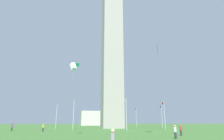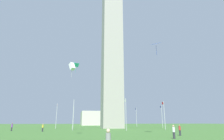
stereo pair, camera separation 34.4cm
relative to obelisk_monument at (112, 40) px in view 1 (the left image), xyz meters
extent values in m
plane|color=#3D6B2D|center=(0.00, 0.00, -30.64)|extent=(260.00, 260.00, 0.00)
cube|color=#A8A399|center=(0.00, 0.00, -3.68)|extent=(6.74, 6.74, 53.92)
cylinder|color=silver|center=(17.54, 0.00, -26.86)|extent=(0.14, 0.14, 7.56)
cube|color=white|center=(18.09, 0.00, -23.53)|extent=(1.00, 0.03, 0.64)
cylinder|color=silver|center=(12.40, 12.40, -26.86)|extent=(0.14, 0.14, 7.56)
cube|color=white|center=(12.95, 12.40, -23.53)|extent=(1.00, 0.03, 0.64)
cylinder|color=silver|center=(0.00, 17.54, -26.86)|extent=(0.14, 0.14, 7.56)
cube|color=red|center=(0.55, 17.54, -23.53)|extent=(1.00, 0.03, 0.64)
cylinder|color=silver|center=(-12.40, 12.40, -26.86)|extent=(0.14, 0.14, 7.56)
cube|color=red|center=(-11.85, 12.40, -23.53)|extent=(1.00, 0.03, 0.64)
cylinder|color=silver|center=(-17.54, 0.00, -26.86)|extent=(0.14, 0.14, 7.56)
cube|color=white|center=(-16.99, 0.00, -23.53)|extent=(1.00, 0.03, 0.64)
cylinder|color=silver|center=(-12.40, -12.40, -26.86)|extent=(0.14, 0.14, 7.56)
cube|color=red|center=(-11.85, -12.40, -23.53)|extent=(1.00, 0.03, 0.64)
cylinder|color=silver|center=(0.00, -17.54, -26.86)|extent=(0.14, 0.14, 7.56)
cube|color=#1E2D99|center=(0.55, -17.54, -23.53)|extent=(1.00, 0.03, 0.64)
cylinder|color=silver|center=(12.40, -12.40, -26.86)|extent=(0.14, 0.14, 7.56)
cube|color=#1E2D99|center=(12.95, -12.40, -23.53)|extent=(1.00, 0.03, 0.64)
cylinder|color=#2D2D38|center=(-13.84, 26.02, -30.24)|extent=(0.29, 0.29, 0.80)
cylinder|color=purple|center=(-13.84, 26.02, -29.47)|extent=(0.32, 0.32, 0.74)
sphere|color=#936B4C|center=(-13.84, 26.02, -28.98)|extent=(0.24, 0.24, 0.24)
cylinder|color=#2D2D38|center=(-17.46, 18.75, -30.24)|extent=(0.29, 0.29, 0.80)
cylinder|color=yellow|center=(-17.46, 18.75, -29.54)|extent=(0.32, 0.32, 0.59)
sphere|color=tan|center=(-17.46, 18.75, -29.13)|extent=(0.24, 0.24, 0.24)
cylinder|color=#2D2D38|center=(-39.41, -0.30, -30.24)|extent=(0.29, 0.29, 0.80)
cylinder|color=white|center=(-39.41, -0.30, -29.53)|extent=(0.32, 0.32, 0.62)
sphere|color=tan|center=(-39.41, -0.30, -29.09)|extent=(0.24, 0.24, 0.24)
cylinder|color=gray|center=(-50.69, 10.08, -29.53)|extent=(0.32, 0.32, 0.61)
sphere|color=beige|center=(-50.69, 10.08, -29.10)|extent=(0.24, 0.24, 0.24)
cylinder|color=#2D2D38|center=(-34.67, -3.87, -30.24)|extent=(0.29, 0.29, 0.80)
cylinder|color=red|center=(-34.67, -3.87, -29.55)|extent=(0.32, 0.32, 0.57)
sphere|color=#936B4C|center=(-34.67, -3.87, -29.15)|extent=(0.24, 0.24, 0.24)
cube|color=blue|center=(-34.21, -1.10, -15.55)|extent=(2.09, 2.09, 0.66)
cylinder|color=#233C9D|center=(-34.21, -1.10, -16.79)|extent=(0.04, 0.04, 1.85)
cube|color=white|center=(-33.40, 12.87, -20.19)|extent=(1.23, 1.13, 1.29)
cylinder|color=#A7A7A7|center=(-33.40, 12.87, -21.19)|extent=(0.04, 0.04, 1.50)
cube|color=#33C6D1|center=(-18.39, 12.39, -15.50)|extent=(1.61, 1.70, 0.62)
cylinder|color=teal|center=(-18.39, 12.39, -16.63)|extent=(0.04, 0.04, 1.70)
cube|color=beige|center=(57.64, 2.04, -26.72)|extent=(26.89, 11.88, 7.83)
camera|label=1|loc=(-62.60, 12.50, -28.56)|focal=30.49mm
camera|label=2|loc=(-62.67, 12.17, -28.56)|focal=30.49mm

